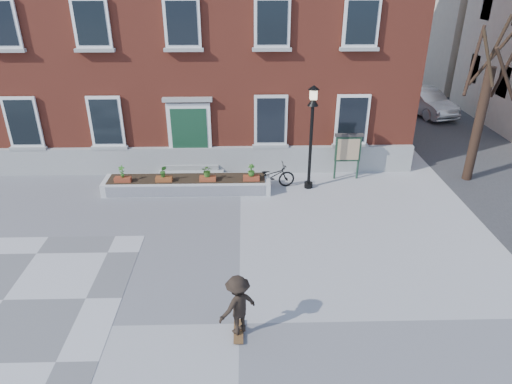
{
  "coord_description": "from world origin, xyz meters",
  "views": [
    {
      "loc": [
        0.19,
        -8.3,
        7.59
      ],
      "look_at": [
        0.5,
        4.0,
        1.5
      ],
      "focal_mm": 32.0,
      "sensor_mm": 36.0,
      "label": 1
    }
  ],
  "objects_px": {
    "lamp_post": "(312,124)",
    "notice_board": "(348,149)",
    "skateboarder": "(238,305)",
    "bicycle": "(271,176)",
    "parked_car": "(425,101)"
  },
  "relations": [
    {
      "from": "lamp_post",
      "to": "notice_board",
      "type": "distance_m",
      "value": 2.18
    },
    {
      "from": "notice_board",
      "to": "lamp_post",
      "type": "bearing_deg",
      "value": -153.82
    },
    {
      "from": "lamp_post",
      "to": "skateboarder",
      "type": "distance_m",
      "value": 8.31
    },
    {
      "from": "skateboarder",
      "to": "lamp_post",
      "type": "bearing_deg",
      "value": 71.33
    },
    {
      "from": "bicycle",
      "to": "notice_board",
      "type": "relative_size",
      "value": 0.97
    },
    {
      "from": "notice_board",
      "to": "skateboarder",
      "type": "relative_size",
      "value": 1.19
    },
    {
      "from": "bicycle",
      "to": "parked_car",
      "type": "xyz_separation_m",
      "value": [
        9.28,
        9.53,
        0.24
      ]
    },
    {
      "from": "parked_car",
      "to": "bicycle",
      "type": "bearing_deg",
      "value": -150.35
    },
    {
      "from": "bicycle",
      "to": "skateboarder",
      "type": "height_order",
      "value": "skateboarder"
    },
    {
      "from": "skateboarder",
      "to": "notice_board",
      "type": "bearing_deg",
      "value": 63.71
    },
    {
      "from": "lamp_post",
      "to": "notice_board",
      "type": "relative_size",
      "value": 2.1
    },
    {
      "from": "parked_car",
      "to": "lamp_post",
      "type": "relative_size",
      "value": 1.11
    },
    {
      "from": "parked_car",
      "to": "lamp_post",
      "type": "bearing_deg",
      "value": -145.53
    },
    {
      "from": "lamp_post",
      "to": "skateboarder",
      "type": "height_order",
      "value": "lamp_post"
    },
    {
      "from": "parked_car",
      "to": "notice_board",
      "type": "relative_size",
      "value": 2.34
    }
  ]
}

